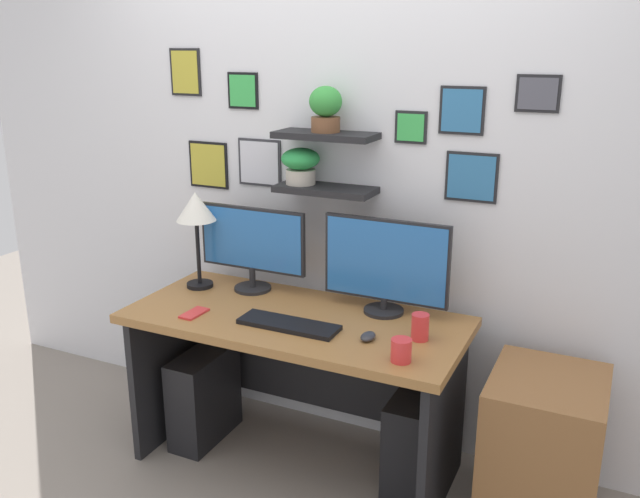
% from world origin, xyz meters
% --- Properties ---
extents(ground_plane, '(8.00, 8.00, 0.00)m').
position_xyz_m(ground_plane, '(0.00, 0.00, 0.00)').
color(ground_plane, gray).
extents(back_wall_assembly, '(4.40, 0.24, 2.70)m').
position_xyz_m(back_wall_assembly, '(-0.00, 0.44, 1.35)').
color(back_wall_assembly, silver).
rests_on(back_wall_assembly, ground).
extents(desk, '(1.51, 0.68, 0.75)m').
position_xyz_m(desk, '(0.00, 0.05, 0.54)').
color(desk, '#9E6B38').
rests_on(desk, ground).
extents(monitor_left, '(0.56, 0.18, 0.41)m').
position_xyz_m(monitor_left, '(-0.34, 0.22, 0.98)').
color(monitor_left, black).
rests_on(monitor_left, desk).
extents(monitor_right, '(0.58, 0.18, 0.43)m').
position_xyz_m(monitor_right, '(0.34, 0.22, 0.97)').
color(monitor_right, black).
rests_on(monitor_right, desk).
extents(keyboard, '(0.44, 0.14, 0.02)m').
position_xyz_m(keyboard, '(0.03, -0.11, 0.76)').
color(keyboard, black).
rests_on(keyboard, desk).
extents(computer_mouse, '(0.06, 0.09, 0.03)m').
position_xyz_m(computer_mouse, '(0.38, -0.09, 0.77)').
color(computer_mouse, '#2D2D33').
rests_on(computer_mouse, desk).
extents(desk_lamp, '(0.19, 0.19, 0.48)m').
position_xyz_m(desk_lamp, '(-0.60, 0.14, 1.13)').
color(desk_lamp, black).
rests_on(desk_lamp, desk).
extents(cell_phone, '(0.08, 0.14, 0.01)m').
position_xyz_m(cell_phone, '(-0.42, -0.17, 0.76)').
color(cell_phone, red).
rests_on(cell_phone, desk).
extents(coffee_mug, '(0.08, 0.08, 0.09)m').
position_xyz_m(coffee_mug, '(0.57, -0.22, 0.80)').
color(coffee_mug, red).
rests_on(coffee_mug, desk).
extents(water_cup, '(0.07, 0.07, 0.11)m').
position_xyz_m(water_cup, '(0.57, -0.00, 0.81)').
color(water_cup, red).
rests_on(water_cup, desk).
extents(drawer_cabinet, '(0.44, 0.50, 0.65)m').
position_xyz_m(drawer_cabinet, '(1.08, 0.07, 0.33)').
color(drawer_cabinet, brown).
rests_on(drawer_cabinet, ground).
extents(computer_tower_left, '(0.18, 0.40, 0.46)m').
position_xyz_m(computer_tower_left, '(-0.51, 0.00, 0.23)').
color(computer_tower_left, black).
rests_on(computer_tower_left, ground).
extents(computer_tower_right, '(0.18, 0.40, 0.44)m').
position_xyz_m(computer_tower_right, '(0.54, 0.10, 0.22)').
color(computer_tower_right, black).
rests_on(computer_tower_right, ground).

